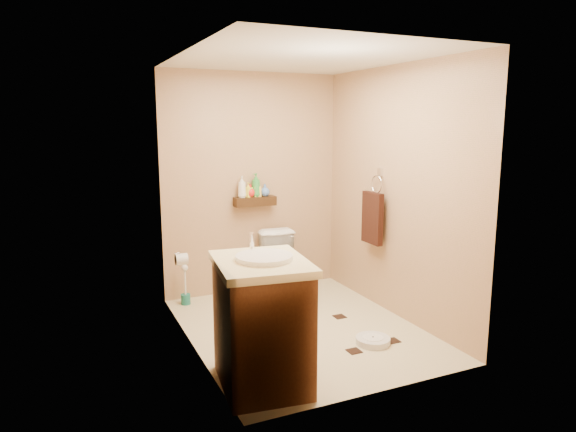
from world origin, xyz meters
name	(u,v)px	position (x,y,z in m)	size (l,w,h in m)	color
ground	(301,328)	(0.00, 0.00, 0.00)	(2.50, 2.50, 0.00)	beige
wall_back	(252,184)	(0.00, 1.25, 1.20)	(2.00, 0.04, 2.40)	tan
wall_front	(384,224)	(0.00, -1.25, 1.20)	(2.00, 0.04, 2.40)	tan
wall_left	(189,207)	(-1.00, 0.00, 1.20)	(0.04, 2.50, 2.40)	tan
wall_right	(396,193)	(1.00, 0.00, 1.20)	(0.04, 2.50, 2.40)	tan
ceiling	(303,58)	(0.00, 0.00, 2.40)	(2.00, 2.50, 0.02)	silver
wall_shelf	(255,201)	(0.00, 1.17, 1.02)	(0.46, 0.14, 0.10)	#3A2310
floor_accents	(309,328)	(0.06, -0.03, 0.00)	(1.19, 1.35, 0.01)	black
toilet	(285,266)	(0.21, 0.83, 0.35)	(0.39, 0.69, 0.70)	white
vanity	(262,321)	(-0.70, -0.80, 0.48)	(0.71, 0.83, 1.07)	brown
bathroom_scale	(373,340)	(0.41, -0.56, 0.03)	(0.35, 0.35, 0.06)	silver
toilet_brush	(185,290)	(-0.82, 1.07, 0.15)	(0.10, 0.10, 0.43)	#1B6E62
towel_ring	(373,216)	(0.91, 0.25, 0.95)	(0.12, 0.30, 0.76)	silver
toilet_paper	(181,259)	(-0.94, 0.65, 0.60)	(0.12, 0.11, 0.12)	silver
bottle_a	(242,187)	(-0.15, 1.17, 1.19)	(0.09, 0.09, 0.23)	white
bottle_b	(248,190)	(-0.07, 1.17, 1.15)	(0.07, 0.07, 0.16)	yellow
bottle_c	(250,191)	(-0.05, 1.17, 1.14)	(0.11, 0.11, 0.14)	red
bottle_d	(256,185)	(0.01, 1.17, 1.20)	(0.10, 0.10, 0.26)	green
bottle_e	(257,189)	(0.03, 1.17, 1.15)	(0.08, 0.08, 0.17)	#F6CB52
bottle_f	(265,190)	(0.12, 1.17, 1.14)	(0.10, 0.10, 0.13)	#527ECF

